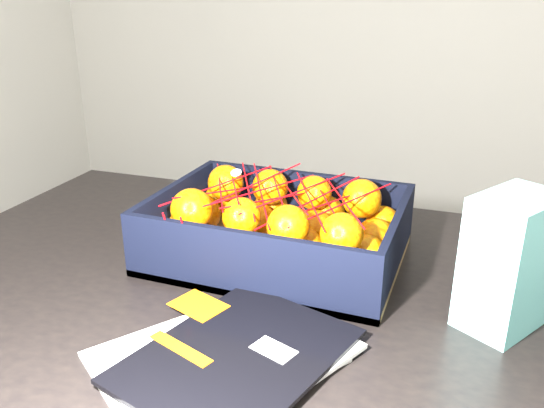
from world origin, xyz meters
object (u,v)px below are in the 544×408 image
(retail_carton, at_px, (510,262))
(produce_crate, at_px, (278,240))
(magazine_stack, at_px, (228,356))
(table, at_px, (254,330))

(retail_carton, bearing_deg, produce_crate, -161.74)
(magazine_stack, bearing_deg, produce_crate, 98.20)
(table, bearing_deg, magazine_stack, -75.92)
(table, xyz_separation_m, retail_carton, (0.37, 0.01, 0.19))
(magazine_stack, xyz_separation_m, produce_crate, (-0.04, 0.30, 0.02))
(table, height_order, produce_crate, produce_crate)
(magazine_stack, height_order, retail_carton, retail_carton)
(table, distance_m, magazine_stack, 0.24)
(table, relative_size, produce_crate, 2.97)
(magazine_stack, relative_size, retail_carton, 1.84)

